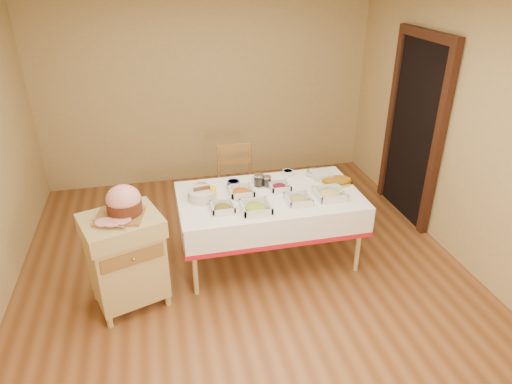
{
  "coord_description": "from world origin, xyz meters",
  "views": [
    {
      "loc": [
        -0.75,
        -3.62,
        2.86
      ],
      "look_at": [
        0.14,
        0.2,
        0.86
      ],
      "focal_mm": 32.0,
      "sensor_mm": 36.0,
      "label": 1
    }
  ],
  "objects_px": {
    "dining_table": "(269,209)",
    "dining_chair": "(237,186)",
    "mustard_bottle": "(213,193)",
    "bread_basket": "(202,194)",
    "brass_platter": "(337,181)",
    "preserve_jar_right": "(267,182)",
    "butcher_cart": "(126,256)",
    "plate_stack": "(321,175)",
    "ham_on_board": "(123,203)",
    "preserve_jar_left": "(259,181)"
  },
  "relations": [
    {
      "from": "preserve_jar_right",
      "to": "plate_stack",
      "type": "xyz_separation_m",
      "value": [
        0.62,
        0.07,
        -0.02
      ]
    },
    {
      "from": "dining_table",
      "to": "preserve_jar_left",
      "type": "bearing_deg",
      "value": 104.33
    },
    {
      "from": "dining_table",
      "to": "mustard_bottle",
      "type": "distance_m",
      "value": 0.61
    },
    {
      "from": "mustard_bottle",
      "to": "brass_platter",
      "type": "distance_m",
      "value": 1.33
    },
    {
      "from": "dining_table",
      "to": "mustard_bottle",
      "type": "bearing_deg",
      "value": 179.39
    },
    {
      "from": "brass_platter",
      "to": "preserve_jar_right",
      "type": "bearing_deg",
      "value": 172.33
    },
    {
      "from": "dining_table",
      "to": "preserve_jar_left",
      "type": "relative_size",
      "value": 14.04
    },
    {
      "from": "butcher_cart",
      "to": "bread_basket",
      "type": "height_order",
      "value": "butcher_cart"
    },
    {
      "from": "preserve_jar_right",
      "to": "butcher_cart",
      "type": "bearing_deg",
      "value": -157.47
    },
    {
      "from": "butcher_cart",
      "to": "bread_basket",
      "type": "bearing_deg",
      "value": 31.46
    },
    {
      "from": "butcher_cart",
      "to": "dining_chair",
      "type": "distance_m",
      "value": 1.71
    },
    {
      "from": "ham_on_board",
      "to": "mustard_bottle",
      "type": "distance_m",
      "value": 0.92
    },
    {
      "from": "ham_on_board",
      "to": "plate_stack",
      "type": "xyz_separation_m",
      "value": [
        2.02,
        0.64,
        -0.24
      ]
    },
    {
      "from": "butcher_cart",
      "to": "ham_on_board",
      "type": "height_order",
      "value": "ham_on_board"
    },
    {
      "from": "dining_table",
      "to": "dining_chair",
      "type": "height_order",
      "value": "dining_chair"
    },
    {
      "from": "ham_on_board",
      "to": "preserve_jar_right",
      "type": "distance_m",
      "value": 1.53
    },
    {
      "from": "mustard_bottle",
      "to": "preserve_jar_left",
      "type": "bearing_deg",
      "value": 23.05
    },
    {
      "from": "dining_chair",
      "to": "brass_platter",
      "type": "relative_size",
      "value": 2.85
    },
    {
      "from": "butcher_cart",
      "to": "plate_stack",
      "type": "bearing_deg",
      "value": 17.94
    },
    {
      "from": "brass_platter",
      "to": "preserve_jar_left",
      "type": "bearing_deg",
      "value": 171.41
    },
    {
      "from": "ham_on_board",
      "to": "preserve_jar_left",
      "type": "height_order",
      "value": "ham_on_board"
    },
    {
      "from": "preserve_jar_right",
      "to": "mustard_bottle",
      "type": "height_order",
      "value": "mustard_bottle"
    },
    {
      "from": "brass_platter",
      "to": "dining_chair",
      "type": "bearing_deg",
      "value": 144.42
    },
    {
      "from": "butcher_cart",
      "to": "brass_platter",
      "type": "bearing_deg",
      "value": 12.92
    },
    {
      "from": "dining_chair",
      "to": "plate_stack",
      "type": "bearing_deg",
      "value": -31.56
    },
    {
      "from": "bread_basket",
      "to": "brass_platter",
      "type": "xyz_separation_m",
      "value": [
        1.43,
        0.04,
        -0.03
      ]
    },
    {
      "from": "dining_table",
      "to": "bread_basket",
      "type": "relative_size",
      "value": 6.56
    },
    {
      "from": "dining_table",
      "to": "bread_basket",
      "type": "xyz_separation_m",
      "value": [
        -0.66,
        0.06,
        0.21
      ]
    },
    {
      "from": "butcher_cart",
      "to": "dining_chair",
      "type": "xyz_separation_m",
      "value": [
        1.23,
        1.18,
        -0.02
      ]
    },
    {
      "from": "dining_table",
      "to": "butcher_cart",
      "type": "bearing_deg",
      "value": -164.1
    },
    {
      "from": "dining_table",
      "to": "butcher_cart",
      "type": "xyz_separation_m",
      "value": [
        -1.42,
        -0.4,
        -0.08
      ]
    },
    {
      "from": "ham_on_board",
      "to": "plate_stack",
      "type": "height_order",
      "value": "ham_on_board"
    },
    {
      "from": "plate_stack",
      "to": "dining_table",
      "type": "bearing_deg",
      "value": -157.74
    },
    {
      "from": "dining_chair",
      "to": "preserve_jar_left",
      "type": "xyz_separation_m",
      "value": [
        0.13,
        -0.56,
        0.32
      ]
    },
    {
      "from": "butcher_cart",
      "to": "preserve_jar_right",
      "type": "distance_m",
      "value": 1.59
    },
    {
      "from": "dining_table",
      "to": "plate_stack",
      "type": "relative_size",
      "value": 8.48
    },
    {
      "from": "dining_table",
      "to": "ham_on_board",
      "type": "bearing_deg",
      "value": -164.91
    },
    {
      "from": "butcher_cart",
      "to": "brass_platter",
      "type": "height_order",
      "value": "butcher_cart"
    },
    {
      "from": "ham_on_board",
      "to": "brass_platter",
      "type": "distance_m",
      "value": 2.2
    },
    {
      "from": "mustard_bottle",
      "to": "bread_basket",
      "type": "relative_size",
      "value": 0.64
    },
    {
      "from": "dining_chair",
      "to": "butcher_cart",
      "type": "bearing_deg",
      "value": -136.27
    },
    {
      "from": "dining_chair",
      "to": "mustard_bottle",
      "type": "height_order",
      "value": "dining_chair"
    },
    {
      "from": "preserve_jar_right",
      "to": "dining_chair",
      "type": "bearing_deg",
      "value": 110.12
    },
    {
      "from": "preserve_jar_right",
      "to": "plate_stack",
      "type": "bearing_deg",
      "value": 6.35
    },
    {
      "from": "dining_table",
      "to": "brass_platter",
      "type": "bearing_deg",
      "value": 7.2
    },
    {
      "from": "dining_table",
      "to": "dining_chair",
      "type": "xyz_separation_m",
      "value": [
        -0.19,
        0.78,
        -0.1
      ]
    },
    {
      "from": "bread_basket",
      "to": "butcher_cart",
      "type": "bearing_deg",
      "value": -148.54
    },
    {
      "from": "dining_chair",
      "to": "mustard_bottle",
      "type": "bearing_deg",
      "value": -115.99
    },
    {
      "from": "ham_on_board",
      "to": "bread_basket",
      "type": "height_order",
      "value": "ham_on_board"
    },
    {
      "from": "preserve_jar_right",
      "to": "preserve_jar_left",
      "type": "bearing_deg",
      "value": 163.51
    }
  ]
}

